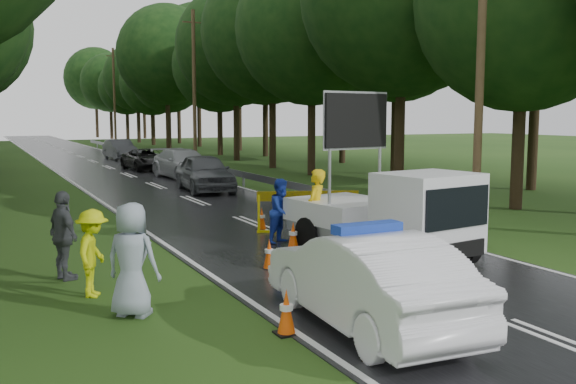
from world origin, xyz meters
TOP-DOWN VIEW (x-y plane):
  - ground at (0.00, 0.00)m, footprint 160.00×160.00m
  - road at (0.00, 30.00)m, footprint 7.00×140.00m
  - guardrail at (3.70, 29.67)m, footprint 0.12×60.06m
  - utility_pole_near at (5.20, 2.00)m, footprint 1.40×0.24m
  - utility_pole_mid at (5.20, 28.00)m, footprint 1.40×0.24m
  - utility_pole_far at (5.20, 54.00)m, footprint 1.40×0.24m
  - police_sedan at (-2.21, -3.69)m, footprint 1.88×4.70m
  - work_truck at (0.91, 0.13)m, footprint 2.82×5.11m
  - barrier at (0.80, 4.00)m, footprint 2.76×1.07m
  - officer at (-0.03, 2.00)m, footprint 0.86×0.85m
  - civilian at (-0.50, 3.00)m, footprint 1.03×0.96m
  - bystander_left at (-5.81, 0.00)m, footprint 0.98×1.21m
  - bystander_mid at (-6.13, 1.50)m, footprint 0.75×1.16m
  - bystander_right at (-5.41, -1.50)m, footprint 1.11×1.09m
  - queue_car_first at (1.45, 15.03)m, footprint 2.37×4.98m
  - queue_car_second at (2.32, 21.03)m, footprint 2.64×5.51m
  - queue_car_third at (1.77, 27.03)m, footprint 2.45×4.82m
  - queue_car_fourth at (2.26, 37.40)m, footprint 1.87×4.67m
  - cone_near_left at (-3.50, -3.45)m, footprint 0.34×0.34m
  - cone_center at (-0.67, 2.00)m, footprint 0.35×0.35m
  - cone_far at (-0.20, 5.00)m, footprint 0.32×0.32m
  - cone_left_mid at (-2.00, 0.50)m, footprint 0.32×0.32m
  - cone_right at (3.24, 2.39)m, footprint 0.32×0.32m

SIDE VIEW (x-z plane):
  - ground at x=0.00m, z-range 0.00..0.00m
  - road at x=0.00m, z-range 0.00..0.02m
  - cone_far at x=-0.20m, z-range -0.01..0.66m
  - cone_left_mid at x=-2.00m, z-range -0.01..0.66m
  - cone_right at x=3.24m, z-range -0.01..0.67m
  - cone_near_left at x=-3.50m, z-range -0.01..0.70m
  - cone_center at x=-0.67m, z-range -0.01..0.72m
  - guardrail at x=3.70m, z-range 0.20..0.90m
  - queue_car_third at x=1.77m, z-range 0.00..1.30m
  - queue_car_fourth at x=2.26m, z-range 0.00..1.51m
  - police_sedan at x=-2.21m, z-range -0.07..1.60m
  - queue_car_second at x=2.32m, z-range 0.00..1.55m
  - bystander_left at x=-5.81m, z-range 0.00..1.64m
  - queue_car_first at x=1.45m, z-range 0.00..1.65m
  - civilian at x=-0.50m, z-range 0.00..1.70m
  - barrier at x=0.80m, z-range 0.31..1.52m
  - bystander_mid at x=-6.13m, z-range 0.00..1.84m
  - bystander_right at x=-5.41m, z-range 0.00..1.93m
  - officer at x=-0.03m, z-range 0.00..2.01m
  - work_truck at x=0.91m, z-range -0.89..2.99m
  - utility_pole_near at x=5.20m, z-range 0.06..10.06m
  - utility_pole_mid at x=5.20m, z-range 0.06..10.06m
  - utility_pole_far at x=5.20m, z-range 0.06..10.06m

